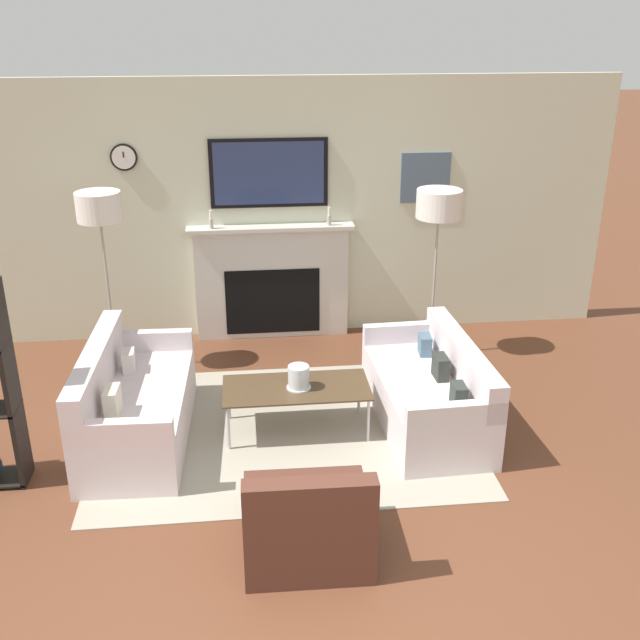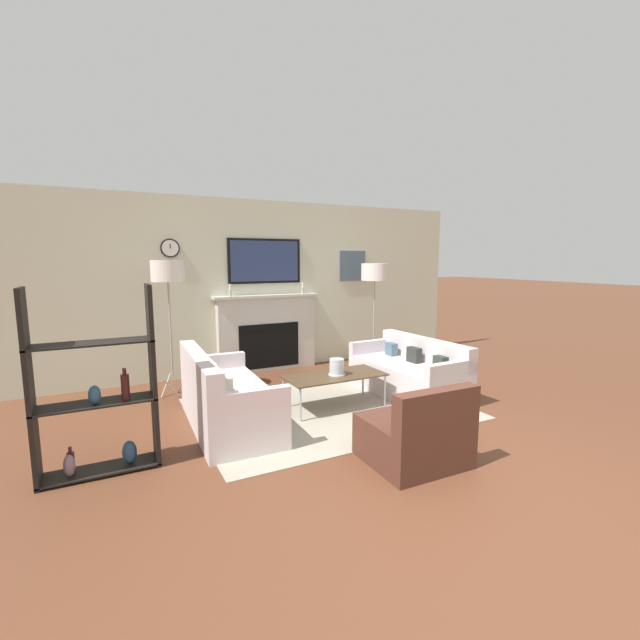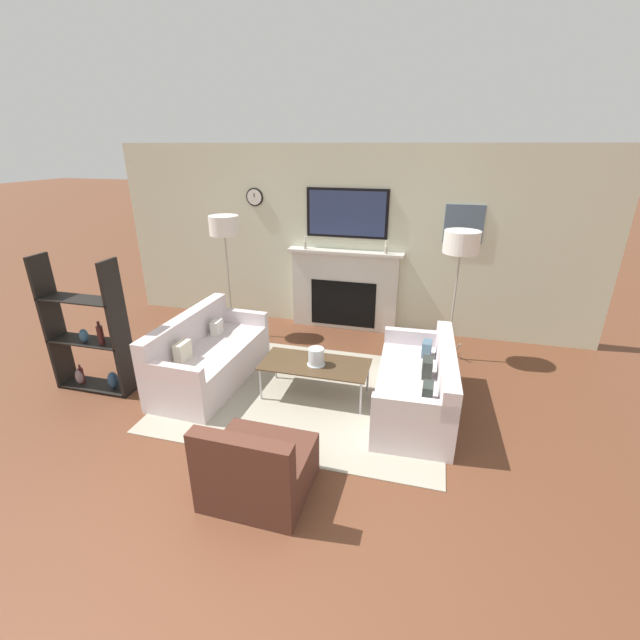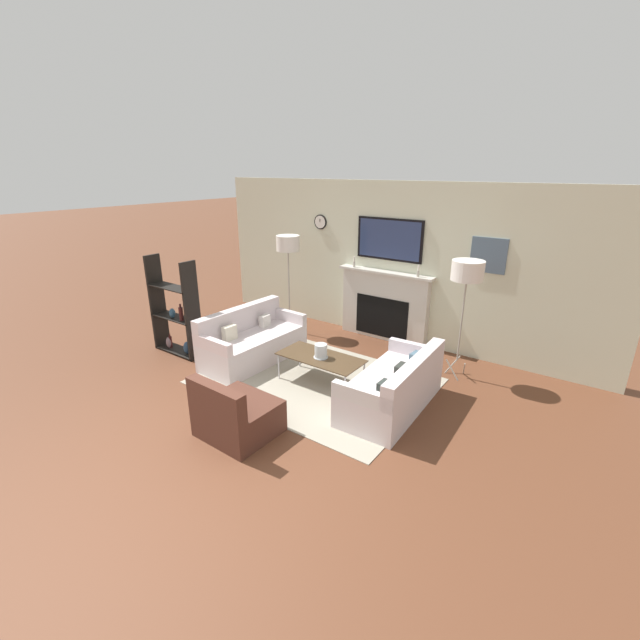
{
  "view_description": "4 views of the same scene",
  "coord_description": "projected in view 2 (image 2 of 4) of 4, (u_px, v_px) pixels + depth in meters",
  "views": [
    {
      "loc": [
        -0.3,
        -3.07,
        3.29
      ],
      "look_at": [
        0.31,
        2.55,
        0.94
      ],
      "focal_mm": 42.0,
      "sensor_mm": 36.0,
      "label": 1
    },
    {
      "loc": [
        -2.34,
        -1.96,
        1.79
      ],
      "look_at": [
        0.2,
        3.0,
        0.99
      ],
      "focal_mm": 24.0,
      "sensor_mm": 36.0,
      "label": 2
    },
    {
      "loc": [
        1.23,
        -1.67,
        2.68
      ],
      "look_at": [
        0.04,
        2.84,
        0.76
      ],
      "focal_mm": 24.0,
      "sensor_mm": 36.0,
      "label": 3
    },
    {
      "loc": [
        3.26,
        -2.0,
        2.9
      ],
      "look_at": [
        -0.02,
        2.56,
        0.88
      ],
      "focal_mm": 24.0,
      "sensor_mm": 36.0,
      "label": 4
    }
  ],
  "objects": [
    {
      "name": "coffee_table",
      "position": [
        335.0,
        377.0,
        5.15
      ],
      "size": [
        1.21,
        0.57,
        0.41
      ],
      "color": "#4C3823",
      "rests_on": "ground_plane"
    },
    {
      "name": "shelf_unit",
      "position": [
        97.0,
        396.0,
        3.52
      ],
      "size": [
        0.94,
        0.28,
        1.58
      ],
      "color": "black",
      "rests_on": "ground_plane"
    },
    {
      "name": "hurricane_candle",
      "position": [
        337.0,
        368.0,
        5.12
      ],
      "size": [
        0.2,
        0.2,
        0.2
      ],
      "color": "silver",
      "rests_on": "coffee_table"
    },
    {
      "name": "ground_plane",
      "position": [
        487.0,
        513.0,
        3.04
      ],
      "size": [
        60.0,
        60.0,
        0.0
      ],
      "primitive_type": "plane",
      "color": "brown"
    },
    {
      "name": "floor_lamp_left",
      "position": [
        168.0,
        273.0,
        5.4
      ],
      "size": [
        0.41,
        0.41,
        1.78
      ],
      "color": "#9E998E",
      "rests_on": "ground_plane"
    },
    {
      "name": "area_rug",
      "position": [
        327.0,
        408.0,
        5.16
      ],
      "size": [
        3.09,
        2.33,
        0.01
      ],
      "color": "#A29A87",
      "rests_on": "ground_plane"
    },
    {
      "name": "floor_lamp_right",
      "position": [
        375.0,
        273.0,
        6.83
      ],
      "size": [
        0.43,
        0.43,
        1.73
      ],
      "color": "#9E998E",
      "rests_on": "ground_plane"
    },
    {
      "name": "couch_left",
      "position": [
        225.0,
        400.0,
        4.56
      ],
      "size": [
        0.82,
        1.71,
        0.82
      ],
      "color": "silver",
      "rests_on": "ground_plane"
    },
    {
      "name": "fireplace_wall",
      "position": [
        265.0,
        295.0,
        6.87
      ],
      "size": [
        7.24,
        0.28,
        2.7
      ],
      "color": "beige",
      "rests_on": "ground_plane"
    },
    {
      "name": "couch_right",
      "position": [
        409.0,
        374.0,
        5.68
      ],
      "size": [
        0.83,
        1.66,
        0.74
      ],
      "color": "silver",
      "rests_on": "ground_plane"
    },
    {
      "name": "armchair",
      "position": [
        416.0,
        436.0,
        3.76
      ],
      "size": [
        0.82,
        0.76,
        0.74
      ],
      "color": "#512D21",
      "rests_on": "ground_plane"
    }
  ]
}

